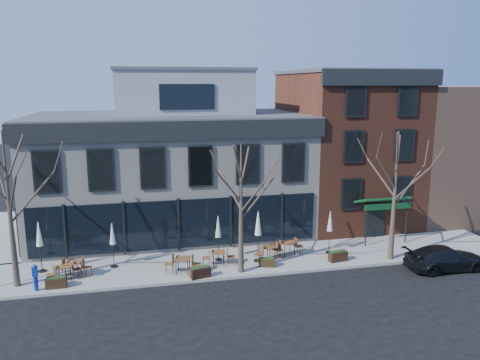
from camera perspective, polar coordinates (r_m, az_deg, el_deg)
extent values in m
plane|color=black|center=(29.24, -7.41, -8.89)|extent=(120.00, 120.00, 0.00)
cube|color=gray|center=(27.68, -0.18, -9.83)|extent=(33.50, 4.70, 0.15)
cube|color=gray|center=(35.95, -26.61, -6.00)|extent=(4.50, 12.00, 0.15)
cube|color=beige|center=(32.97, -8.40, 0.67)|extent=(18.00, 10.00, 8.00)
cube|color=#47474C|center=(32.45, -8.61, 7.71)|extent=(18.30, 10.30, 0.30)
cube|color=black|center=(27.40, -7.80, 5.98)|extent=(18.30, 0.25, 1.10)
cube|color=black|center=(33.12, -24.61, 6.00)|extent=(0.25, 10.30, 1.10)
cube|color=black|center=(28.57, -7.50, -5.36)|extent=(17.20, 0.12, 3.00)
cube|color=black|center=(33.09, -24.03, -3.93)|extent=(0.12, 7.50, 3.00)
cube|color=gray|center=(33.47, -7.08, 10.53)|extent=(9.00, 6.50, 3.00)
cube|color=brown|center=(36.04, 12.65, 3.87)|extent=(8.00, 10.00, 11.00)
cube|color=#47474C|center=(35.74, 13.05, 12.71)|extent=(8.20, 10.20, 0.25)
cube|color=black|center=(31.18, 17.13, 11.87)|extent=(8.20, 0.25, 1.00)
cube|color=#0C3918|center=(31.41, 16.94, -2.32)|extent=(3.20, 1.66, 0.67)
cube|color=black|center=(32.50, 16.08, -4.82)|extent=(1.40, 0.10, 2.50)
cube|color=#8C664C|center=(42.13, 24.46, 3.51)|extent=(12.00, 12.00, 10.00)
cone|color=#382B21|center=(25.63, -26.27, -3.35)|extent=(0.34, 0.34, 7.92)
cylinder|color=#382B21|center=(25.44, -23.96, -1.93)|extent=(2.23, 0.50, 2.48)
cylinder|color=#382B21|center=(26.43, -26.94, -0.69)|extent=(1.03, 2.05, 2.14)
cylinder|color=#382B21|center=(24.40, -25.96, -1.75)|extent=(1.03, 2.04, 2.28)
cone|color=#382B21|center=(24.86, 0.12, -3.60)|extent=(0.34, 0.34, 7.04)
cylinder|color=#382B21|center=(25.11, 2.15, -2.26)|extent=(2.00, 0.46, 2.21)
cylinder|color=#382B21|center=(25.38, -1.19, -1.15)|extent=(0.93, 1.84, 1.91)
cylinder|color=#382B21|center=(24.13, -1.47, -0.72)|extent=(1.61, 0.68, 1.97)
cylinder|color=#382B21|center=(23.94, 1.50, -2.14)|extent=(0.93, 1.83, 2.03)
cone|color=#382B21|center=(28.13, 18.31, -1.93)|extent=(0.34, 0.34, 7.48)
cylinder|color=#382B21|center=(28.69, 19.93, -0.68)|extent=(2.12, 0.48, 2.35)
cylinder|color=#382B21|center=(28.49, 16.77, 0.34)|extent=(0.98, 1.94, 2.03)
cylinder|color=#382B21|center=(27.19, 17.38, 0.81)|extent=(1.71, 0.71, 2.09)
cylinder|color=#382B21|center=(27.41, 20.16, -0.50)|extent=(0.98, 1.94, 2.16)
imported|color=black|center=(28.82, 23.75, -8.71)|extent=(4.61, 1.89, 1.33)
cylinder|color=#0B2C9B|center=(25.75, -23.62, -11.48)|extent=(0.21, 0.21, 0.74)
cube|color=#0B2C9B|center=(25.52, -23.74, -10.16)|extent=(0.26, 0.23, 0.53)
cone|color=#0B2C9B|center=(25.41, -23.80, -9.49)|extent=(0.28, 0.28, 0.13)
cube|color=brown|center=(26.36, -20.73, -9.86)|extent=(0.91, 0.91, 0.04)
cylinder|color=black|center=(26.19, -21.14, -10.91)|extent=(0.04, 0.04, 0.72)
cylinder|color=black|center=(26.30, -19.93, -10.73)|extent=(0.04, 0.04, 0.72)
cylinder|color=black|center=(26.71, -21.41, -10.49)|extent=(0.04, 0.04, 0.72)
cylinder|color=black|center=(26.81, -20.21, -10.31)|extent=(0.04, 0.04, 0.72)
cube|color=brown|center=(26.60, -19.67, -9.45)|extent=(0.89, 0.89, 0.04)
cylinder|color=black|center=(26.57, -20.44, -10.46)|extent=(0.04, 0.04, 0.78)
cylinder|color=black|center=(26.39, -19.17, -10.53)|extent=(0.04, 0.04, 0.78)
cylinder|color=black|center=(27.11, -20.04, -9.99)|extent=(0.04, 0.04, 0.78)
cylinder|color=black|center=(26.92, -18.79, -10.05)|extent=(0.04, 0.04, 0.78)
cube|color=brown|center=(25.73, -7.00, -9.46)|extent=(0.98, 0.98, 0.05)
cylinder|color=black|center=(25.65, -7.81, -10.57)|extent=(0.05, 0.05, 0.82)
cylinder|color=black|center=(25.54, -6.38, -10.63)|extent=(0.05, 0.05, 0.82)
cylinder|color=black|center=(26.23, -7.55, -10.04)|extent=(0.05, 0.05, 0.82)
cylinder|color=black|center=(26.12, -6.15, -10.10)|extent=(0.05, 0.05, 0.82)
cube|color=brown|center=(26.61, -2.65, -8.78)|extent=(0.84, 0.84, 0.04)
cylinder|color=black|center=(26.46, -3.27, -9.82)|extent=(0.04, 0.04, 0.77)
cylinder|color=black|center=(26.48, -1.96, -9.79)|extent=(0.04, 0.04, 0.77)
cylinder|color=black|center=(27.02, -3.31, -9.36)|extent=(0.04, 0.04, 0.77)
cylinder|color=black|center=(27.04, -2.03, -9.33)|extent=(0.04, 0.04, 0.77)
cube|color=brown|center=(27.41, 3.53, -8.15)|extent=(0.96, 0.96, 0.04)
cylinder|color=black|center=(27.15, 3.36, -9.24)|extent=(0.04, 0.04, 0.78)
cylinder|color=black|center=(27.48, 4.41, -8.99)|extent=(0.04, 0.04, 0.78)
cylinder|color=black|center=(27.62, 2.64, -8.86)|extent=(0.04, 0.04, 0.78)
cylinder|color=black|center=(27.94, 3.68, -8.63)|extent=(0.04, 0.04, 0.78)
cube|color=brown|center=(28.12, 5.82, -7.58)|extent=(0.88, 0.88, 0.05)
cylinder|color=black|center=(27.87, 5.48, -8.67)|extent=(0.05, 0.05, 0.81)
cylinder|color=black|center=(28.13, 6.67, -8.50)|extent=(0.05, 0.05, 0.81)
cylinder|color=black|center=(28.41, 4.94, -8.26)|extent=(0.05, 0.05, 0.81)
cylinder|color=black|center=(28.66, 6.11, -8.10)|extent=(0.05, 0.05, 0.81)
cylinder|color=black|center=(28.17, -22.96, -10.18)|extent=(0.45, 0.45, 0.06)
cylinder|color=black|center=(27.80, -23.14, -8.08)|extent=(0.05, 0.05, 2.25)
cone|color=white|center=(27.49, -23.31, -6.07)|extent=(0.37, 0.37, 1.33)
cylinder|color=black|center=(27.54, -15.09, -10.14)|extent=(0.41, 0.41, 0.06)
cylinder|color=black|center=(27.19, -15.20, -8.19)|extent=(0.05, 0.05, 2.04)
cone|color=beige|center=(26.90, -15.31, -6.33)|extent=(0.33, 0.33, 1.21)
cylinder|color=black|center=(27.61, -2.64, -9.66)|extent=(0.43, 0.43, 0.06)
cylinder|color=black|center=(27.25, -2.66, -7.63)|extent=(0.05, 0.05, 2.14)
cone|color=beige|center=(26.95, -2.68, -5.68)|extent=(0.35, 0.35, 1.26)
cylinder|color=black|center=(27.43, 2.19, -9.79)|extent=(0.48, 0.48, 0.07)
cylinder|color=black|center=(27.03, 2.21, -7.47)|extent=(0.06, 0.06, 2.42)
cone|color=silver|center=(26.68, 2.22, -5.23)|extent=(0.40, 0.40, 1.43)
cylinder|color=black|center=(29.24, 10.77, -8.63)|extent=(0.42, 0.42, 0.06)
cylinder|color=black|center=(28.90, 10.85, -6.74)|extent=(0.05, 0.05, 2.09)
cone|color=beige|center=(28.62, 10.92, -4.94)|extent=(0.34, 0.34, 1.23)
cube|color=black|center=(25.74, -21.49, -11.61)|extent=(1.02, 0.43, 0.50)
cube|color=#1E3314|center=(25.64, -21.54, -11.05)|extent=(0.91, 0.34, 0.08)
cube|color=black|center=(25.27, -4.85, -11.20)|extent=(1.12, 0.64, 0.53)
cube|color=#1E3314|center=(25.17, -4.86, -10.60)|extent=(1.00, 0.54, 0.08)
cube|color=black|center=(26.66, 3.32, -10.02)|extent=(0.97, 0.61, 0.45)
cube|color=#1E3314|center=(26.57, 3.32, -9.53)|extent=(0.86, 0.51, 0.07)
cube|color=black|center=(27.94, 11.86, -9.12)|extent=(1.14, 0.59, 0.55)
cube|color=#1E3314|center=(27.84, 11.89, -8.55)|extent=(1.02, 0.49, 0.09)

